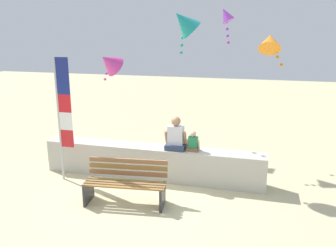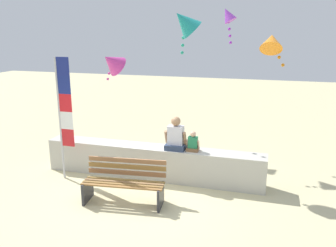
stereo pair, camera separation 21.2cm
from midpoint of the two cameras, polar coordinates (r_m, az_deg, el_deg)
The scene contains 10 objects.
ground_plane at distance 7.85m, azimuth -5.36°, elevation -11.29°, with size 40.00×40.00×0.00m, color #C9BF8F.
seawall_ledge at distance 8.47m, azimuth -3.35°, elevation -6.34°, with size 5.37×0.54×0.79m, color beige.
park_bench at distance 7.32m, azimuth -7.79°, elevation -9.74°, with size 1.74×0.79×0.88m.
person_adult at distance 8.05m, azimuth 0.54°, elevation -2.17°, with size 0.51×0.38×0.78m.
person_child at distance 8.00m, azimuth 3.38°, elevation -3.22°, with size 0.31×0.23×0.47m.
flag_banner at distance 8.34m, azimuth -17.67°, elevation 2.03°, with size 0.36×0.05×2.91m.
kite_purple at distance 9.63m, azimuth 8.85°, elevation 17.11°, with size 0.51×0.64×1.00m.
kite_orange at distance 8.83m, azimuth 15.74°, elevation 12.78°, with size 0.61×0.68×0.91m.
kite_teal at distance 8.33m, azimuth 1.90°, elevation 16.32°, with size 0.93×0.82×1.15m.
kite_magenta at distance 10.47m, azimuth -10.24°, elevation 9.91°, with size 1.01×1.04×1.00m.
Camera 1 is at (2.39, -6.63, 3.45)m, focal length 37.10 mm.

